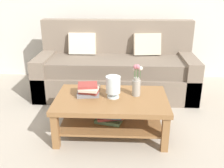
{
  "coord_description": "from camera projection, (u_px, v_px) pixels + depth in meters",
  "views": [
    {
      "loc": [
        0.11,
        -2.86,
        1.56
      ],
      "look_at": [
        -0.02,
        -0.19,
        0.53
      ],
      "focal_mm": 41.55,
      "sensor_mm": 36.0,
      "label": 1
    }
  ],
  "objects": [
    {
      "name": "ground_plane",
      "position": [
        114.0,
        118.0,
        3.23
      ],
      "size": [
        10.0,
        10.0,
        0.0
      ],
      "primitive_type": "plane",
      "color": "#ADA393"
    },
    {
      "name": "couch",
      "position": [
        116.0,
        69.0,
        3.88
      ],
      "size": [
        2.29,
        0.9,
        1.06
      ],
      "color": "#7A6B5B",
      "rests_on": "ground"
    },
    {
      "name": "coffee_table",
      "position": [
        111.0,
        108.0,
        2.81
      ],
      "size": [
        1.2,
        0.74,
        0.43
      ],
      "color": "olive",
      "rests_on": "ground"
    },
    {
      "name": "book_stack_main",
      "position": [
        89.0,
        90.0,
        2.8
      ],
      "size": [
        0.26,
        0.23,
        0.13
      ],
      "color": "slate",
      "rests_on": "coffee_table"
    },
    {
      "name": "glass_hurricane_vase",
      "position": [
        113.0,
        85.0,
        2.73
      ],
      "size": [
        0.16,
        0.16,
        0.24
      ],
      "color": "silver",
      "rests_on": "coffee_table"
    },
    {
      "name": "flower_pitcher",
      "position": [
        137.0,
        83.0,
        2.78
      ],
      "size": [
        0.11,
        0.09,
        0.36
      ],
      "color": "#9E998E",
      "rests_on": "coffee_table"
    }
  ]
}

